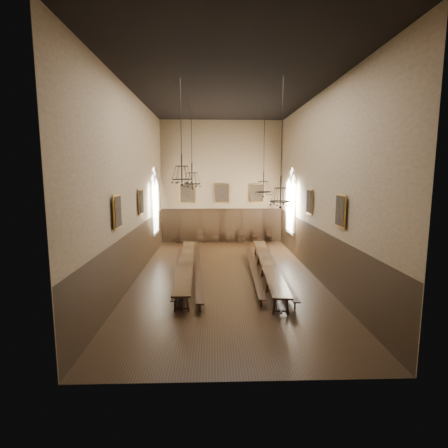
{
  "coord_description": "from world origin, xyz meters",
  "views": [
    {
      "loc": [
        -0.66,
        -17.07,
        5.18
      ],
      "look_at": [
        -0.08,
        1.5,
        2.46
      ],
      "focal_mm": 28.0,
      "sensor_mm": 36.0,
      "label": 1
    }
  ],
  "objects_px": {
    "chair_7": "(270,239)",
    "chair_6": "(256,239)",
    "bench_left_outer": "(178,271)",
    "chair_4": "(229,240)",
    "chair_2": "(201,239)",
    "chandelier_back_right": "(263,187)",
    "table_left": "(186,269)",
    "chair_5": "(241,239)",
    "bench_left_inner": "(198,270)",
    "bench_right_outer": "(277,270)",
    "chair_3": "(215,239)",
    "chandelier_back_left": "(192,179)",
    "chandelier_front_left": "(182,173)",
    "bench_right_inner": "(253,270)",
    "chandelier_front_right": "(281,193)",
    "chair_0": "(175,239)",
    "table_right": "(267,269)"
  },
  "relations": [
    {
      "from": "chandelier_back_left",
      "to": "chair_2",
      "type": "bearing_deg",
      "value": 87.48
    },
    {
      "from": "chair_0",
      "to": "table_left",
      "type": "bearing_deg",
      "value": -77.97
    },
    {
      "from": "chair_7",
      "to": "chair_6",
      "type": "bearing_deg",
      "value": 163.6
    },
    {
      "from": "table_left",
      "to": "chair_6",
      "type": "relative_size",
      "value": 9.88
    },
    {
      "from": "bench_left_inner",
      "to": "chair_7",
      "type": "bearing_deg",
      "value": 58.82
    },
    {
      "from": "bench_right_inner",
      "to": "chair_5",
      "type": "bearing_deg",
      "value": 89.68
    },
    {
      "from": "chair_4",
      "to": "chandelier_back_right",
      "type": "height_order",
      "value": "chandelier_back_right"
    },
    {
      "from": "bench_right_outer",
      "to": "chandelier_back_right",
      "type": "height_order",
      "value": "chandelier_back_right"
    },
    {
      "from": "bench_left_inner",
      "to": "bench_right_outer",
      "type": "relative_size",
      "value": 1.06
    },
    {
      "from": "table_right",
      "to": "bench_right_inner",
      "type": "xyz_separation_m",
      "value": [
        -0.66,
        0.35,
        -0.14
      ]
    },
    {
      "from": "chandelier_front_right",
      "to": "bench_right_inner",
      "type": "bearing_deg",
      "value": 105.16
    },
    {
      "from": "chandelier_front_left",
      "to": "chandelier_front_right",
      "type": "height_order",
      "value": "same"
    },
    {
      "from": "chair_2",
      "to": "chandelier_back_left",
      "type": "distance_m",
      "value": 7.5
    },
    {
      "from": "bench_left_inner",
      "to": "chandelier_back_left",
      "type": "relative_size",
      "value": 2.24
    },
    {
      "from": "chandelier_back_left",
      "to": "chair_6",
      "type": "bearing_deg",
      "value": 54.22
    },
    {
      "from": "chair_6",
      "to": "chandelier_back_right",
      "type": "relative_size",
      "value": 0.2
    },
    {
      "from": "table_left",
      "to": "chandelier_back_left",
      "type": "height_order",
      "value": "chandelier_back_left"
    },
    {
      "from": "bench_left_inner",
      "to": "chair_5",
      "type": "distance_m",
      "value": 8.77
    },
    {
      "from": "chair_2",
      "to": "chandelier_back_right",
      "type": "xyz_separation_m",
      "value": [
        3.8,
        -5.56,
        4.1
      ]
    },
    {
      "from": "chandelier_front_left",
      "to": "chair_6",
      "type": "bearing_deg",
      "value": 67.54
    },
    {
      "from": "chair_2",
      "to": "chandelier_front_right",
      "type": "distance_m",
      "value": 12.39
    },
    {
      "from": "bench_left_inner",
      "to": "chandelier_back_right",
      "type": "distance_m",
      "value": 6.14
    },
    {
      "from": "chair_5",
      "to": "chandelier_front_right",
      "type": "xyz_separation_m",
      "value": [
        0.72,
        -11.16,
        4.05
      ]
    },
    {
      "from": "table_left",
      "to": "bench_right_outer",
      "type": "distance_m",
      "value": 4.63
    },
    {
      "from": "table_left",
      "to": "chair_6",
      "type": "height_order",
      "value": "chair_6"
    },
    {
      "from": "table_left",
      "to": "chandelier_front_right",
      "type": "bearing_deg",
      "value": -32.98
    },
    {
      "from": "bench_right_inner",
      "to": "chair_7",
      "type": "height_order",
      "value": "chair_7"
    },
    {
      "from": "chair_7",
      "to": "bench_right_inner",
      "type": "bearing_deg",
      "value": -121.83
    },
    {
      "from": "bench_left_outer",
      "to": "chair_4",
      "type": "height_order",
      "value": "chair_4"
    },
    {
      "from": "table_right",
      "to": "chair_5",
      "type": "xyz_separation_m",
      "value": [
        -0.61,
        8.7,
        -0.12
      ]
    },
    {
      "from": "chair_7",
      "to": "bench_right_outer",
      "type": "bearing_deg",
      "value": -113.72
    },
    {
      "from": "table_left",
      "to": "chair_5",
      "type": "xyz_separation_m",
      "value": [
        3.46,
        8.45,
        -0.11
      ]
    },
    {
      "from": "bench_left_outer",
      "to": "chair_0",
      "type": "distance_m",
      "value": 8.48
    },
    {
      "from": "bench_right_outer",
      "to": "chair_6",
      "type": "bearing_deg",
      "value": 90.6
    },
    {
      "from": "chair_2",
      "to": "chandelier_back_left",
      "type": "height_order",
      "value": "chandelier_back_left"
    },
    {
      "from": "chandelier_back_left",
      "to": "chandelier_front_left",
      "type": "xyz_separation_m",
      "value": [
        -0.14,
        -4.81,
        0.33
      ]
    },
    {
      "from": "table_right",
      "to": "chair_0",
      "type": "distance_m",
      "value": 10.36
    },
    {
      "from": "bench_right_inner",
      "to": "chair_6",
      "type": "height_order",
      "value": "chair_6"
    },
    {
      "from": "chair_4",
      "to": "bench_right_inner",
      "type": "bearing_deg",
      "value": -96.24
    },
    {
      "from": "chair_2",
      "to": "chandelier_front_right",
      "type": "xyz_separation_m",
      "value": [
        3.71,
        -11.11,
        4.03
      ]
    },
    {
      "from": "chair_0",
      "to": "chair_5",
      "type": "bearing_deg",
      "value": 1.57
    },
    {
      "from": "chair_0",
      "to": "bench_right_inner",
      "type": "bearing_deg",
      "value": -57.62
    },
    {
      "from": "chair_5",
      "to": "chair_2",
      "type": "bearing_deg",
      "value": -166.4
    },
    {
      "from": "bench_right_inner",
      "to": "chair_3",
      "type": "height_order",
      "value": "chair_3"
    },
    {
      "from": "bench_right_inner",
      "to": "chandelier_back_right",
      "type": "bearing_deg",
      "value": 72.72
    },
    {
      "from": "bench_left_outer",
      "to": "bench_left_inner",
      "type": "height_order",
      "value": "bench_left_inner"
    },
    {
      "from": "chair_5",
      "to": "chandelier_front_right",
      "type": "distance_m",
      "value": 11.9
    },
    {
      "from": "chandelier_back_left",
      "to": "chandelier_back_right",
      "type": "distance_m",
      "value": 4.1
    },
    {
      "from": "bench_right_outer",
      "to": "chair_3",
      "type": "xyz_separation_m",
      "value": [
        -3.15,
        8.52,
        0.01
      ]
    },
    {
      "from": "chandelier_back_left",
      "to": "chandelier_front_left",
      "type": "relative_size",
      "value": 1.08
    }
  ]
}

